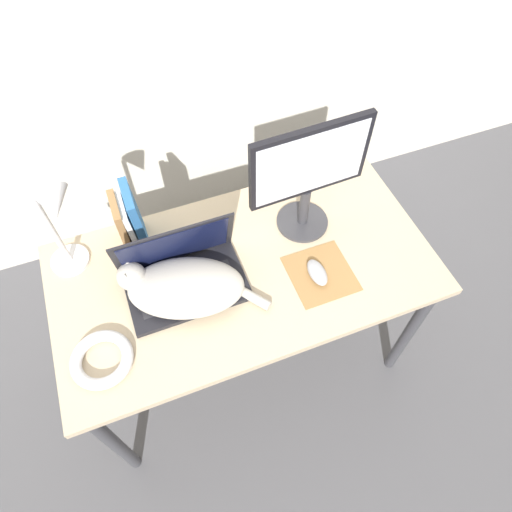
{
  "coord_description": "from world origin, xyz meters",
  "views": [
    {
      "loc": [
        -0.26,
        -0.46,
        2.05
      ],
      "look_at": [
        0.03,
        0.31,
        0.84
      ],
      "focal_mm": 32.0,
      "sensor_mm": 36.0,
      "label": 1
    }
  ],
  "objects_px": {
    "external_monitor": "(309,174)",
    "cable_coil": "(102,359)",
    "laptop": "(183,274)",
    "book_row": "(130,221)",
    "cat": "(182,286)",
    "desk_lamp": "(56,217)",
    "computer_mouse": "(317,272)"
  },
  "relations": [
    {
      "from": "book_row",
      "to": "desk_lamp",
      "type": "distance_m",
      "value": 0.25
    },
    {
      "from": "laptop",
      "to": "external_monitor",
      "type": "relative_size",
      "value": 0.89
    },
    {
      "from": "cat",
      "to": "desk_lamp",
      "type": "xyz_separation_m",
      "value": [
        -0.29,
        0.24,
        0.21
      ]
    },
    {
      "from": "laptop",
      "to": "cable_coil",
      "type": "bearing_deg",
      "value": -149.37
    },
    {
      "from": "desk_lamp",
      "to": "computer_mouse",
      "type": "bearing_deg",
      "value": -23.99
    },
    {
      "from": "book_row",
      "to": "desk_lamp",
      "type": "height_order",
      "value": "desk_lamp"
    },
    {
      "from": "cat",
      "to": "book_row",
      "type": "height_order",
      "value": "book_row"
    },
    {
      "from": "external_monitor",
      "to": "cat",
      "type": "bearing_deg",
      "value": -164.34
    },
    {
      "from": "laptop",
      "to": "book_row",
      "type": "height_order",
      "value": "laptop"
    },
    {
      "from": "book_row",
      "to": "cable_coil",
      "type": "distance_m",
      "value": 0.46
    },
    {
      "from": "laptop",
      "to": "desk_lamp",
      "type": "xyz_separation_m",
      "value": [
        -0.31,
        0.19,
        0.21
      ]
    },
    {
      "from": "laptop",
      "to": "external_monitor",
      "type": "xyz_separation_m",
      "value": [
        0.47,
        0.09,
        0.2
      ]
    },
    {
      "from": "laptop",
      "to": "desk_lamp",
      "type": "bearing_deg",
      "value": 148.23
    },
    {
      "from": "external_monitor",
      "to": "cable_coil",
      "type": "relative_size",
      "value": 2.32
    },
    {
      "from": "external_monitor",
      "to": "computer_mouse",
      "type": "distance_m",
      "value": 0.33
    },
    {
      "from": "cat",
      "to": "computer_mouse",
      "type": "distance_m",
      "value": 0.45
    },
    {
      "from": "laptop",
      "to": "cable_coil",
      "type": "height_order",
      "value": "laptop"
    },
    {
      "from": "desk_lamp",
      "to": "cat",
      "type": "bearing_deg",
      "value": -39.06
    },
    {
      "from": "cat",
      "to": "desk_lamp",
      "type": "distance_m",
      "value": 0.43
    },
    {
      "from": "computer_mouse",
      "to": "book_row",
      "type": "bearing_deg",
      "value": 145.78
    },
    {
      "from": "laptop",
      "to": "external_monitor",
      "type": "bearing_deg",
      "value": 10.94
    },
    {
      "from": "laptop",
      "to": "cat",
      "type": "distance_m",
      "value": 0.05
    },
    {
      "from": "computer_mouse",
      "to": "cable_coil",
      "type": "xyz_separation_m",
      "value": [
        -0.73,
        -0.05,
        -0.0
      ]
    },
    {
      "from": "external_monitor",
      "to": "cable_coil",
      "type": "height_order",
      "value": "external_monitor"
    },
    {
      "from": "cable_coil",
      "to": "cat",
      "type": "bearing_deg",
      "value": 25.11
    },
    {
      "from": "laptop",
      "to": "book_row",
      "type": "distance_m",
      "value": 0.26
    },
    {
      "from": "cat",
      "to": "external_monitor",
      "type": "bearing_deg",
      "value": 15.66
    },
    {
      "from": "cat",
      "to": "book_row",
      "type": "relative_size",
      "value": 1.89
    },
    {
      "from": "external_monitor",
      "to": "book_row",
      "type": "height_order",
      "value": "external_monitor"
    },
    {
      "from": "cat",
      "to": "computer_mouse",
      "type": "height_order",
      "value": "cat"
    },
    {
      "from": "external_monitor",
      "to": "cable_coil",
      "type": "xyz_separation_m",
      "value": [
        -0.78,
        -0.27,
        -0.23
      ]
    },
    {
      "from": "cat",
      "to": "book_row",
      "type": "distance_m",
      "value": 0.3
    }
  ]
}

